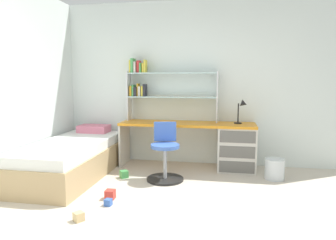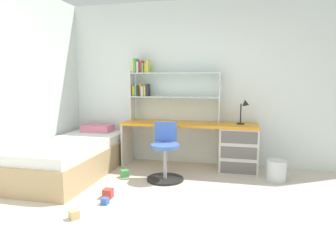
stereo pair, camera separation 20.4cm
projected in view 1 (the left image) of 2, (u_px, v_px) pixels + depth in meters
ground_plane at (166, 236)px, 2.80m from camera, size 5.41×6.02×0.02m
room_shell at (96, 85)px, 4.01m from camera, size 5.41×6.02×2.69m
desk at (223, 144)px, 4.81m from camera, size 2.14×0.55×0.73m
bookshelf_hutch at (158, 85)px, 5.04m from camera, size 1.49×0.22×1.03m
desk_lamp at (242, 108)px, 4.70m from camera, size 0.20×0.17×0.38m
swivel_chair at (165, 157)px, 4.31m from camera, size 0.52×0.52×0.81m
bed_platform at (72, 158)px, 4.50m from camera, size 0.97×2.10×0.64m
waste_bin at (275, 169)px, 4.34m from camera, size 0.27×0.27×0.29m
toy_block_blue_0 at (108, 202)px, 3.44m from camera, size 0.08×0.08×0.08m
toy_block_green_1 at (124, 174)px, 4.42m from camera, size 0.15×0.15×0.10m
toy_block_natural_2 at (79, 217)px, 3.06m from camera, size 0.13×0.13×0.09m
toy_block_red_3 at (110, 194)px, 3.63m from camera, size 0.11×0.11×0.11m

